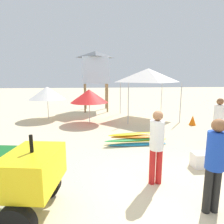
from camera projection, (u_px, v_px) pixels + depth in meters
The scene contains 11 objects.
ground at pixel (147, 192), 4.06m from camera, with size 80.00×80.00×0.00m, color beige.
surfboard_pile at pixel (135, 139), 6.91m from camera, with size 2.39×0.61×0.40m.
lifeguard_near_left at pixel (218, 119), 6.50m from camera, with size 0.32×0.32×1.73m.
lifeguard_near_center at pixel (215, 160), 3.29m from camera, with size 0.32×0.32×1.75m.
lifeguard_far_right at pixel (157, 143), 4.21m from camera, with size 0.32×0.32×1.72m.
popup_canopy at pixel (148, 75), 11.02m from camera, with size 2.88×2.88×2.93m.
lifeguard_tower at pixel (96, 67), 13.44m from camera, with size 1.98×1.98×4.23m.
beach_umbrella_left at pixel (89, 96), 9.92m from camera, with size 1.99×1.99×1.80m.
beach_umbrella_far at pixel (47, 93), 10.89m from camera, with size 2.09×2.09×1.89m.
traffic_cone_near at pixel (193, 120), 9.64m from camera, with size 0.35×0.35×0.51m, color orange.
cooler_box at pixel (201, 160), 5.16m from camera, with size 0.47×0.36×0.40m, color white.
Camera 1 is at (-1.12, -3.59, 2.43)m, focal length 30.25 mm.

